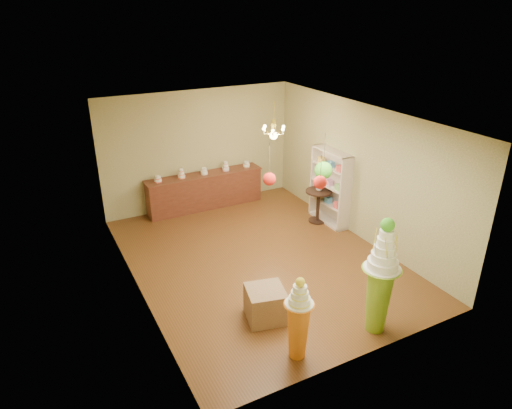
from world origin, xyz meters
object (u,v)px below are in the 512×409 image
pedestal_green (380,286)px  sideboard (205,190)px  pedestal_orange (298,324)px  round_table (318,202)px

pedestal_green → sideboard: pedestal_green is taller
pedestal_green → pedestal_orange: 1.48m
pedestal_green → round_table: pedestal_green is taller
pedestal_orange → sideboard: (0.83, 5.75, -0.11)m
pedestal_green → pedestal_orange: bearing=177.2°
sideboard → pedestal_green: bearing=-83.8°
pedestal_green → sideboard: 5.86m
pedestal_green → round_table: 4.05m
pedestal_green → pedestal_orange: size_ratio=1.46×
sideboard → round_table: sideboard is taller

